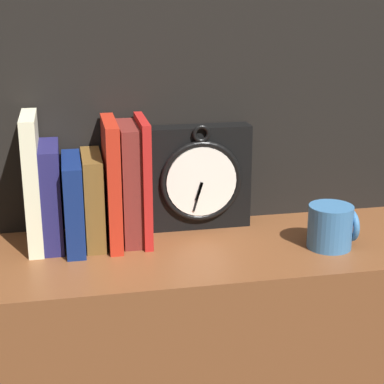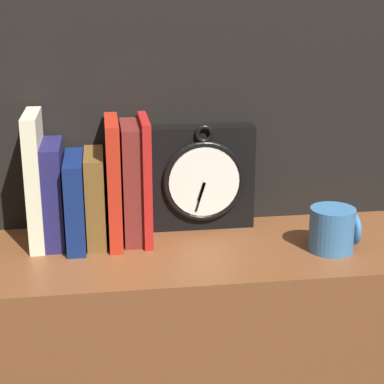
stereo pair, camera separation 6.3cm
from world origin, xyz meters
TOP-DOWN VIEW (x-y plane):
  - wall_back at (0.00, 0.18)m, footprint 6.00×0.05m
  - clock at (0.04, 0.12)m, footprint 0.21×0.06m
  - book_slot0_cream at (-0.29, 0.08)m, footprint 0.03×0.14m
  - book_slot1_navy at (-0.26, 0.08)m, footprint 0.04×0.13m
  - book_slot2_navy at (-0.22, 0.07)m, footprint 0.03×0.16m
  - book_slot3_brown at (-0.18, 0.08)m, footprint 0.04×0.14m
  - book_slot4_red at (-0.14, 0.07)m, footprint 0.02×0.15m
  - book_slot5_maroon at (-0.11, 0.08)m, footprint 0.04×0.13m
  - book_slot6_red at (-0.08, 0.08)m, footprint 0.02×0.14m
  - mug at (0.26, -0.04)m, footprint 0.09×0.08m

SIDE VIEW (x-z plane):
  - mug at x=0.26m, z-range 0.95..1.03m
  - book_slot2_navy at x=-0.22m, z-range 0.95..1.12m
  - book_slot3_brown at x=-0.18m, z-range 0.95..1.12m
  - book_slot1_navy at x=-0.26m, z-range 0.95..1.14m
  - clock at x=0.04m, z-range 0.94..1.16m
  - book_slot5_maroon at x=-0.11m, z-range 0.95..1.18m
  - book_slot4_red at x=-0.14m, z-range 0.95..1.19m
  - book_slot6_red at x=-0.08m, z-range 0.95..1.19m
  - book_slot0_cream at x=-0.29m, z-range 0.95..1.20m
  - wall_back at x=0.00m, z-range 0.00..2.60m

